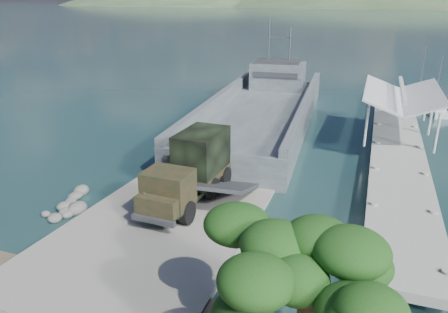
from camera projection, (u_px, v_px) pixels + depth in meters
ground at (168, 224)px, 25.83m from camera, size 1400.00×1400.00×0.00m
boat_ramp at (160, 228)px, 24.85m from camera, size 10.00×18.00×0.50m
shoreline_rocks at (84, 205)px, 28.17m from camera, size 3.20×5.60×0.90m
distant_headlands at (419, 8)px, 506.98m from camera, size 1000.00×240.00×48.00m
pier at (397, 132)px, 37.92m from camera, size 6.40×44.00×6.10m
landing_craft at (261, 118)px, 44.95m from camera, size 11.66×38.10×11.18m
military_truck at (191, 169)px, 27.29m from camera, size 3.24×8.84×4.03m
soldier at (145, 212)px, 24.36m from camera, size 0.72×0.65×1.66m
sailboat_near at (434, 110)px, 50.07m from camera, size 3.00×5.77×6.75m
sailboat_far at (418, 101)px, 54.54m from camera, size 2.85×6.17×7.24m
overhang_tree at (295, 274)px, 13.10m from camera, size 6.64×6.12×6.03m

